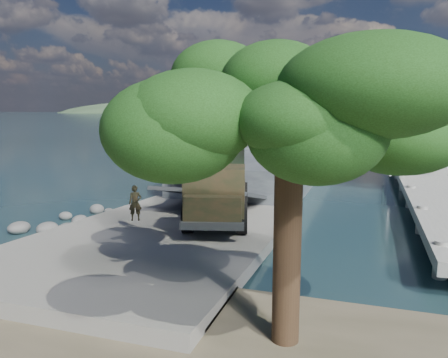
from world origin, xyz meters
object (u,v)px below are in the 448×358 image
Objects in this scene: military_truck at (219,178)px; sailboat_far at (444,162)px; pier at (423,166)px; overhang_tree at (271,104)px; landing_craft at (274,164)px; soldier at (136,211)px.

sailboat_far is (15.13, 30.37, -2.13)m from military_truck.
overhang_tree is at bearing -103.70° from pier.
sailboat_far is at bearing 48.43° from military_truck.
pier is 14.43m from sailboat_far.
sailboat_far is (16.26, 10.76, -0.46)m from landing_craft.
pier is at bearing 76.30° from overhang_tree.
sailboat_far is at bearing 75.17° from pier.
landing_craft is (-12.58, 3.14, -0.75)m from pier.
soldier is (-1.84, -23.00, 0.48)m from landing_craft.
soldier is 0.23× the size of sailboat_far.
pier reaches higher than military_truck.
landing_craft is 31.15m from overhang_tree.
soldier is (-14.42, -19.86, -0.28)m from pier.
military_truck is at bearing -124.80° from pier.
pier is at bearing 28.43° from soldier.
landing_craft reaches higher than overhang_tree.
military_truck is at bearing -86.09° from landing_craft.
landing_craft is 4.14× the size of overhang_tree.
pier is 1.26× the size of landing_craft.
sailboat_far reaches higher than military_truck.
military_truck is at bearing 23.15° from soldier.
pier is 12.99m from landing_craft.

